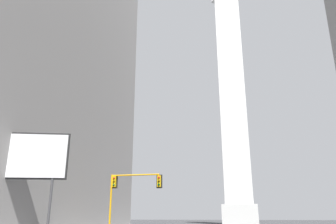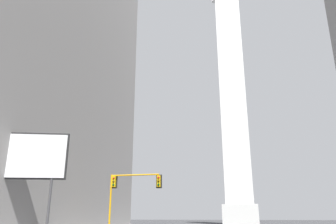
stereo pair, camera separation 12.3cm
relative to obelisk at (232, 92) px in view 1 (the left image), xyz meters
name	(u,v)px [view 1 (the left image)]	position (x,y,z in m)	size (l,w,h in m)	color
obelisk	(232,92)	(0.00, 0.00, 0.00)	(8.22, 8.22, 70.24)	silver
traffic_light_mid_left	(128,188)	(-10.01, -52.19, -29.34)	(5.44, 0.52, 6.01)	orange
billboard_sign	(26,158)	(-13.64, -63.55, -28.04)	(5.53, 2.02, 7.73)	#3F3F42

